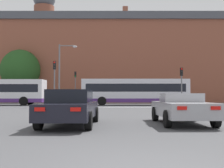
% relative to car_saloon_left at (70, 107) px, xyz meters
% --- Properties ---
extents(stop_line_strip, '(9.18, 0.30, 0.01)m').
position_rel_car_saloon_left_xyz_m(stop_line_strip, '(2.12, 15.85, -0.71)').
color(stop_line_strip, silver).
rests_on(stop_line_strip, ground_plane).
extents(far_pavement, '(70.20, 2.50, 0.01)m').
position_rel_car_saloon_left_xyz_m(far_pavement, '(2.12, 29.54, -0.71)').
color(far_pavement, gray).
rests_on(far_pavement, ground_plane).
extents(brick_civic_building, '(48.86, 15.98, 21.01)m').
position_rel_car_saloon_left_xyz_m(brick_civic_building, '(4.15, 39.98, 6.53)').
color(brick_civic_building, brown).
rests_on(brick_civic_building, ground_plane).
extents(car_saloon_left, '(1.98, 4.80, 1.39)m').
position_rel_car_saloon_left_xyz_m(car_saloon_left, '(0.00, 0.00, 0.00)').
color(car_saloon_left, black).
rests_on(car_saloon_left, ground_plane).
extents(car_roadster_right, '(2.00, 4.38, 1.25)m').
position_rel_car_saloon_left_xyz_m(car_roadster_right, '(4.45, 0.60, -0.07)').
color(car_roadster_right, '#9E9EA3').
rests_on(car_roadster_right, ground_plane).
extents(bus_crossing_lead, '(12.21, 2.71, 3.00)m').
position_rel_car_saloon_left_xyz_m(bus_crossing_lead, '(4.26, 21.64, 0.89)').
color(bus_crossing_lead, silver).
rests_on(bus_crossing_lead, ground_plane).
extents(traffic_light_near_left, '(0.26, 0.31, 4.45)m').
position_rel_car_saloon_left_xyz_m(traffic_light_near_left, '(-3.93, 15.97, 2.26)').
color(traffic_light_near_left, slate).
rests_on(traffic_light_near_left, ground_plane).
extents(traffic_light_near_right, '(0.26, 0.31, 3.85)m').
position_rel_car_saloon_left_xyz_m(traffic_light_near_right, '(8.40, 16.43, 1.89)').
color(traffic_light_near_right, slate).
rests_on(traffic_light_near_right, ground_plane).
extents(traffic_light_far_left, '(0.26, 0.31, 4.51)m').
position_rel_car_saloon_left_xyz_m(traffic_light_far_left, '(-3.60, 28.77, 2.29)').
color(traffic_light_far_left, slate).
rests_on(traffic_light_far_left, ground_plane).
extents(street_lamp_junction, '(2.04, 0.36, 6.75)m').
position_rel_car_saloon_left_xyz_m(street_lamp_junction, '(-3.83, 19.77, 3.43)').
color(street_lamp_junction, slate).
rests_on(street_lamp_junction, ground_plane).
extents(pedestrian_waiting, '(0.28, 0.43, 1.80)m').
position_rel_car_saloon_left_xyz_m(pedestrian_waiting, '(0.30, 29.12, 0.35)').
color(pedestrian_waiting, black).
rests_on(pedestrian_waiting, ground_plane).
extents(pedestrian_walking_east, '(0.44, 0.44, 1.63)m').
position_rel_car_saloon_left_xyz_m(pedestrian_walking_east, '(7.50, 30.23, 0.23)').
color(pedestrian_walking_east, black).
rests_on(pedestrian_walking_east, ground_plane).
extents(pedestrian_walking_west, '(0.40, 0.46, 1.62)m').
position_rel_car_saloon_left_xyz_m(pedestrian_walking_west, '(12.42, 29.08, 0.22)').
color(pedestrian_walking_west, '#333851').
rests_on(pedestrian_walking_west, ground_plane).
extents(tree_kerbside, '(5.88, 5.88, 8.03)m').
position_rel_car_saloon_left_xyz_m(tree_kerbside, '(-12.22, 31.23, 4.22)').
color(tree_kerbside, '#4C3823').
rests_on(tree_kerbside, ground_plane).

